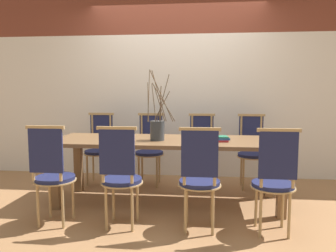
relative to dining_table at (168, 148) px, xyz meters
name	(u,v)px	position (x,y,z in m)	size (l,w,h in m)	color
ground_plane	(168,203)	(0.00, 0.00, -0.63)	(16.00, 16.00, 0.00)	#9E7047
wall_rear	(177,68)	(0.00, 1.24, 0.97)	(12.00, 0.06, 3.20)	silver
dining_table	(168,148)	(0.00, 0.00, 0.00)	(2.56, 0.85, 0.73)	brown
chair_near_leftend	(52,172)	(-1.01, -0.73, -0.12)	(0.39, 0.39, 0.96)	#1E234C
chair_near_left	(120,174)	(-0.36, -0.73, -0.12)	(0.39, 0.39, 0.96)	#1E234C
chair_near_center	(199,176)	(0.36, -0.73, -0.12)	(0.39, 0.39, 0.96)	#1E234C
chair_near_right	(274,178)	(1.01, -0.73, -0.12)	(0.39, 0.39, 0.96)	#1E234C
chair_far_leftend	(99,146)	(-1.03, 0.73, -0.12)	(0.39, 0.39, 0.96)	#1E234C
chair_far_left	(150,147)	(-0.33, 0.73, -0.12)	(0.39, 0.39, 0.96)	#1E234C
chair_far_center	(201,148)	(0.37, 0.73, -0.12)	(0.39, 0.39, 0.96)	#1E234C
chair_far_right	(252,149)	(1.03, 0.73, -0.12)	(0.39, 0.39, 0.96)	#1E234C
vase_centerpiece	(157,129)	(-0.11, -0.08, 0.22)	(0.32, 0.34, 0.77)	#33383D
book_stack	(216,139)	(0.53, -0.07, 0.12)	(0.28, 0.22, 0.06)	maroon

